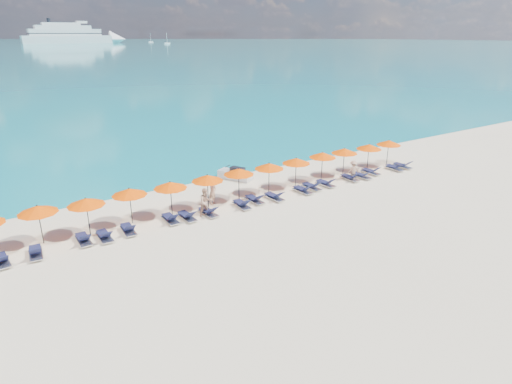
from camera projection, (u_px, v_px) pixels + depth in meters
ground at (283, 225)px, 25.71m from camera, size 1400.00×1400.00×0.00m
cruise_ship at (77, 36)px, 522.82m from camera, size 122.33×21.49×33.97m
sailboat_near at (167, 43)px, 488.85m from camera, size 6.68×2.23×12.25m
sailboat_far at (151, 42)px, 580.69m from camera, size 6.34×2.11×11.63m
jetski at (235, 174)px, 33.76m from camera, size 2.18×2.90×0.97m
beachgoer_a at (213, 191)px, 28.57m from camera, size 0.82×0.77×1.87m
beachgoer_b at (206, 202)px, 26.74m from camera, size 0.90×0.53×1.84m
beachgoer_c at (353, 170)px, 33.45m from camera, size 1.09×0.67×1.57m
umbrella_1 at (37, 209)px, 22.80m from camera, size 2.10×2.10×2.28m
umbrella_2 at (86, 202)px, 23.82m from camera, size 2.10×2.10×2.28m
umbrella_3 at (129, 192)px, 25.33m from camera, size 2.10×2.10×2.28m
umbrella_4 at (170, 185)px, 26.46m from camera, size 2.10×2.10×2.28m
umbrella_5 at (207, 178)px, 27.76m from camera, size 2.10×2.10×2.28m
umbrella_6 at (239, 172)px, 29.07m from camera, size 2.10×2.10×2.28m
umbrella_7 at (269, 166)px, 30.29m from camera, size 2.10×2.10×2.28m
umbrella_8 at (296, 161)px, 31.55m from camera, size 2.10×2.10×2.28m
umbrella_9 at (323, 155)px, 33.05m from camera, size 2.10×2.10×2.28m
umbrella_10 at (344, 151)px, 34.21m from camera, size 2.10×2.10×2.28m
umbrella_11 at (369, 147)px, 35.48m from camera, size 2.10×2.10×2.28m
umbrella_12 at (389, 143)px, 36.81m from camera, size 2.10×2.10×2.28m
lounger_1 at (2, 260)px, 21.27m from camera, size 0.76×1.75×0.66m
lounger_2 at (35, 252)px, 22.03m from camera, size 0.76×1.75×0.66m
lounger_3 at (83, 239)px, 23.46m from camera, size 0.64×1.71×0.66m
lounger_4 at (104, 236)px, 23.83m from camera, size 0.65×1.71×0.66m
lounger_5 at (128, 229)px, 24.64m from camera, size 0.71×1.73×0.66m
lounger_6 at (170, 218)px, 26.06m from camera, size 0.64×1.71×0.66m
lounger_7 at (187, 216)px, 26.42m from camera, size 0.74×1.74×0.66m
lounger_8 at (208, 212)px, 27.05m from camera, size 0.77×1.75×0.66m
lounger_9 at (242, 204)px, 28.25m from camera, size 0.69×1.73×0.66m
lounger_10 at (255, 199)px, 29.11m from camera, size 0.67×1.72×0.66m
lounger_11 at (274, 196)px, 29.59m from camera, size 0.74×1.74×0.66m
lounger_12 at (303, 190)px, 30.89m from camera, size 0.70×1.73×0.66m
lounger_13 at (312, 186)px, 31.58m from camera, size 0.70×1.73×0.66m
lounger_14 at (326, 183)px, 32.24m from camera, size 0.71×1.73×0.66m
lounger_15 at (350, 177)px, 33.52m from camera, size 0.63×1.70×0.66m
lounger_16 at (362, 175)px, 34.01m from camera, size 0.78×1.75×0.66m
lounger_17 at (371, 171)px, 35.00m from camera, size 0.71×1.73×0.66m
lounger_18 at (395, 167)px, 36.02m from camera, size 0.69×1.72×0.66m
lounger_19 at (403, 165)px, 36.58m from camera, size 0.70×1.73×0.66m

